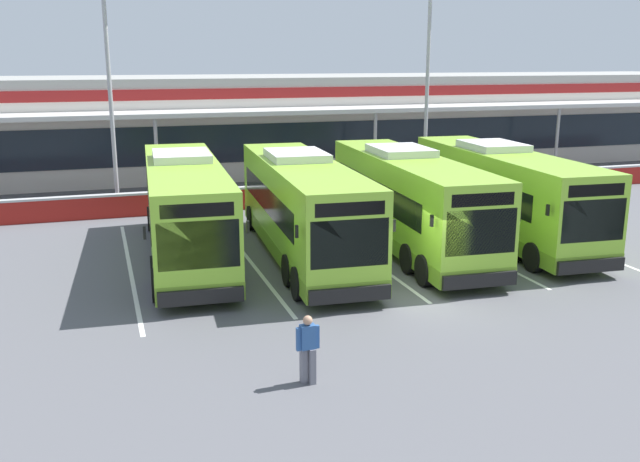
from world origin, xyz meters
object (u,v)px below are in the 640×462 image
pedestrian_in_dark_coat (308,347)px  lamp_post_west (109,77)px  coach_bus_leftmost (185,210)px  coach_bus_right_centre (502,194)px  coach_bus_centre (408,202)px  coach_bus_left_centre (303,209)px  lamp_post_centre (428,74)px

pedestrian_in_dark_coat → lamp_post_west: bearing=99.2°
coach_bus_leftmost → coach_bus_right_centre: same height
coach_bus_centre → pedestrian_in_dark_coat: bearing=-125.1°
coach_bus_leftmost → coach_bus_centre: size_ratio=1.00×
coach_bus_left_centre → lamp_post_west: (-6.21, 10.89, 4.50)m
coach_bus_centre → coach_bus_right_centre: 4.25m
pedestrian_in_dark_coat → lamp_post_centre: size_ratio=0.15×
coach_bus_right_centre → lamp_post_centre: 11.29m
coach_bus_right_centre → lamp_post_west: lamp_post_west is taller
lamp_post_centre → lamp_post_west: bearing=178.7°
coach_bus_left_centre → pedestrian_in_dark_coat: 10.45m
pedestrian_in_dark_coat → lamp_post_centre: (12.87, 20.54, 5.42)m
coach_bus_right_centre → lamp_post_centre: lamp_post_centre is taller
coach_bus_leftmost → coach_bus_right_centre: 12.62m
coach_bus_leftmost → lamp_post_west: lamp_post_west is taller
lamp_post_west → lamp_post_centre: 16.25m
lamp_post_west → coach_bus_leftmost: bearing=-77.8°
coach_bus_leftmost → pedestrian_in_dark_coat: (1.27, -11.15, -0.91)m
coach_bus_left_centre → lamp_post_west: 13.33m
coach_bus_left_centre → pedestrian_in_dark_coat: bearing=-105.8°
pedestrian_in_dark_coat → coach_bus_right_centre: bearing=42.3°
coach_bus_leftmost → coach_bus_centre: same height
coach_bus_centre → lamp_post_west: 15.73m
coach_bus_centre → coach_bus_right_centre: size_ratio=1.00×
coach_bus_leftmost → coach_bus_left_centre: size_ratio=1.00×
coach_bus_right_centre → lamp_post_west: (-14.70, 10.62, 4.50)m
coach_bus_left_centre → pedestrian_in_dark_coat: coach_bus_left_centre is taller
coach_bus_leftmost → lamp_post_west: size_ratio=1.12×
coach_bus_right_centre → lamp_post_west: bearing=144.2°
coach_bus_centre → pedestrian_in_dark_coat: (-7.07, -10.06, -0.91)m
pedestrian_in_dark_coat → lamp_post_centre: lamp_post_centre is taller
coach_bus_left_centre → coach_bus_centre: (4.24, 0.04, 0.00)m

